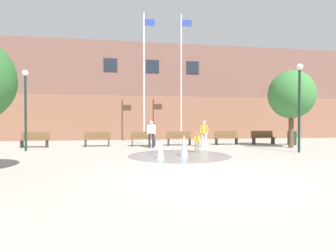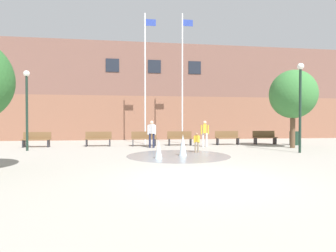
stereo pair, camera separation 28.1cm
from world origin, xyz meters
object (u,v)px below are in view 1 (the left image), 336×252
Objects in this scene: park_bench_center at (179,138)px; street_tree_near_building at (291,95)px; park_bench_near_trashcan at (226,137)px; park_bench_far_right at (263,137)px; park_bench_under_left_flagpole at (143,138)px; adult_near_bench at (151,132)px; trash_can at (292,138)px; flagpole_left at (144,75)px; park_bench_left_of_flagpoles at (97,139)px; lamp_post_left_lane at (25,99)px; adult_in_red at (204,132)px; lamp_post_right_lane at (299,96)px; child_with_pink_shirt at (197,141)px; flagpole_right at (181,75)px; park_bench_far_left at (35,139)px.

park_bench_center is 7.23m from street_tree_near_building.
park_bench_near_trashcan is 1.00× the size of park_bench_far_right.
park_bench_under_left_flagpole is at bearing -179.03° from park_bench_far_right.
adult_near_bench reaches higher than park_bench_center.
park_bench_near_trashcan is 1.78× the size of trash_can.
park_bench_near_trashcan is 0.18× the size of flagpole_left.
park_bench_left_of_flagpoles is 0.38× the size of lamp_post_left_lane.
park_bench_center is at bearing -34.23° from flagpole_left.
park_bench_near_trashcan is at bearing -179.71° from park_bench_far_right.
adult_near_bench is at bearing -146.20° from park_bench_center.
adult_in_red is 0.35× the size of street_tree_near_building.
lamp_post_left_lane is 0.96× the size of lamp_post_right_lane.
park_bench_under_left_flagpole is 1.00× the size of park_bench_center.
adult_in_red is at bearing 114.25° from child_with_pink_shirt.
park_bench_under_left_flagpole is 1.01× the size of adult_in_red.
lamp_post_right_lane is at bearing -115.81° from street_tree_near_building.
park_bench_far_right is 7.92m from adult_near_bench.
park_bench_left_of_flagpoles and park_bench_far_right have the same top height.
park_bench_under_left_flagpole and park_bench_far_right have the same top height.
trash_can is at bearing 54.29° from street_tree_near_building.
park_bench_left_of_flagpoles is 1.00× the size of park_bench_near_trashcan.
flagpole_left is at bearing 155.07° from street_tree_near_building.
lamp_post_left_lane is at bearing -121.17° from adult_near_bench.
adult_near_bench reaches higher than park_bench_left_of_flagpoles.
flagpole_right is at bearing 165.70° from park_bench_far_right.
park_bench_left_of_flagpoles is 1.00× the size of park_bench_far_right.
park_bench_far_right is 9.18m from flagpole_left.
park_bench_far_right is 0.35× the size of street_tree_near_building.
flagpole_left reaches higher than lamp_post_right_lane.
park_bench_near_trashcan is (8.37, -0.05, 0.00)m from park_bench_left_of_flagpoles.
street_tree_near_building reaches higher than lamp_post_right_lane.
park_bench_under_left_flagpole is at bearing 148.07° from lamp_post_right_lane.
park_bench_left_of_flagpoles and park_bench_near_trashcan have the same top height.
trash_can is (7.39, 3.25, -0.13)m from child_with_pink_shirt.
park_bench_under_left_flagpole is (2.84, -0.18, 0.00)m from park_bench_left_of_flagpoles.
park_bench_center is at bearing 137.62° from lamp_post_right_lane.
lamp_post_right_lane is (13.92, -4.73, 2.36)m from park_bench_far_left.
trash_can is at bearing -2.52° from park_bench_far_left.
park_bench_under_left_flagpole is at bearing -0.65° from park_bench_far_left.
park_bench_far_right is 7.05m from flagpole_right.
lamp_post_right_lane reaches higher than park_bench_center.
adult_near_bench is at bearing 154.11° from lamp_post_right_lane.
flagpole_left is 0.99× the size of flagpole_right.
flagpole_left reaches higher than adult_near_bench.
flagpole_right is at bearing -146.44° from adult_in_red.
park_bench_center is 1.62× the size of child_with_pink_shirt.
flagpole_left is (6.61, 1.44, 4.26)m from park_bench_far_left.
park_bench_center is 3.22m from park_bench_near_trashcan.
lamp_post_right_lane is (7.08, -3.44, 1.90)m from adult_near_bench.
adult_near_bench is at bearing -72.45° from adult_in_red.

